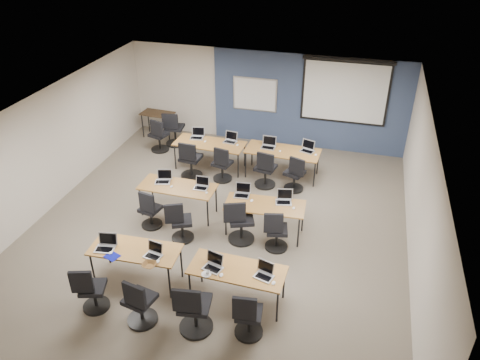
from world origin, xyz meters
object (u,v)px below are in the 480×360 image
(task_chair_1, at_px, (139,305))
(task_chair_10, at_px, (265,172))
(training_table_front_left, at_px, (135,251))
(spare_chair_b, at_px, (159,138))
(laptop_9, at_px, (231,139))
(laptop_0, at_px, (106,245))
(task_chair_3, at_px, (248,318))
(laptop_2, at_px, (213,264))
(task_chair_4, at_px, (150,212))
(whiteboard, at_px, (255,94))
(task_chair_11, at_px, (295,176))
(training_table_mid_right, at_px, (265,207))
(projector_screen, at_px, (345,88))
(laptop_4, at_px, (163,179))
(laptop_11, at_px, (308,148))
(task_chair_9, at_px, (222,167))
(task_chair_8, at_px, (190,162))
(laptop_8, at_px, (197,135))
(utility_table, at_px, (158,116))
(spare_chair_a, at_px, (174,131))
(task_chair_2, at_px, (193,311))
(laptop_5, at_px, (201,185))
(laptop_3, at_px, (264,273))
(training_table_front_right, at_px, (237,272))
(laptop_6, at_px, (242,192))
(training_table_back_left, at_px, (210,145))
(laptop_1, at_px, (154,253))
(task_chair_6, at_px, (240,224))
(training_table_mid_left, at_px, (178,188))
(task_chair_0, at_px, (91,292))
(laptop_10, at_px, (269,145))
(laptop_7, at_px, (284,199))
(task_chair_5, at_px, (180,224))
(task_chair_7, at_px, (276,233))

(task_chair_1, height_order, task_chair_10, task_chair_10)
(training_table_front_left, xyz_separation_m, spare_chair_b, (-1.81, 5.05, -0.27))
(laptop_9, xyz_separation_m, spare_chair_b, (-2.22, 0.31, -0.38))
(laptop_0, bearing_deg, task_chair_3, -21.89)
(laptop_2, bearing_deg, task_chair_4, 155.38)
(training_table_front_left, xyz_separation_m, laptop_9, (0.41, 4.75, 0.11))
(whiteboard, height_order, training_table_front_left, whiteboard)
(task_chair_4, distance_m, task_chair_11, 3.63)
(training_table_mid_right, bearing_deg, projector_screen, 71.05)
(laptop_4, height_order, laptop_11, laptop_11)
(task_chair_9, bearing_deg, task_chair_8, -163.73)
(laptop_8, height_order, task_chair_8, task_chair_8)
(task_chair_1, xyz_separation_m, utility_table, (-2.77, 6.96, 0.25))
(laptop_0, xyz_separation_m, spare_chair_b, (-1.29, 5.16, -0.38))
(laptop_9, height_order, spare_chair_a, spare_chair_a)
(task_chair_2, bearing_deg, spare_chair_b, 110.44)
(laptop_5, bearing_deg, whiteboard, 85.50)
(training_table_mid_right, bearing_deg, laptop_3, -81.34)
(training_table_front_right, relative_size, laptop_8, 4.81)
(laptop_0, distance_m, spare_chair_b, 5.33)
(laptop_4, height_order, laptop_6, laptop_4)
(training_table_back_left, relative_size, laptop_8, 5.33)
(laptop_9, height_order, utility_table, laptop_9)
(training_table_front_right, height_order, laptop_4, laptop_4)
(training_table_back_left, distance_m, laptop_9, 0.57)
(laptop_1, bearing_deg, task_chair_6, 67.82)
(laptop_11, bearing_deg, training_table_front_right, -77.40)
(laptop_0, bearing_deg, training_table_mid_left, 70.32)
(task_chair_0, distance_m, laptop_1, 1.24)
(laptop_3, height_order, laptop_8, laptop_8)
(laptop_4, distance_m, task_chair_10, 2.58)
(laptop_9, xyz_separation_m, laptop_10, (1.04, -0.05, 0.00))
(training_table_front_left, bearing_deg, task_chair_3, -20.38)
(task_chair_8, height_order, spare_chair_b, task_chair_8)
(whiteboard, xyz_separation_m, laptop_3, (1.79, -6.50, -0.66))
(laptop_11, bearing_deg, laptop_7, -74.48)
(laptop_3, bearing_deg, whiteboard, 122.22)
(training_table_mid_right, relative_size, spare_chair_b, 1.68)
(laptop_0, xyz_separation_m, task_chair_2, (1.96, -0.77, -0.36))
(laptop_7, xyz_separation_m, laptop_11, (0.13, 2.48, 0.00))
(task_chair_0, bearing_deg, laptop_4, 73.53)
(laptop_2, bearing_deg, laptop_0, -164.05)
(laptop_1, xyz_separation_m, spare_chair_b, (-2.22, 5.12, -0.38))
(projector_screen, distance_m, task_chair_8, 4.60)
(task_chair_5, bearing_deg, task_chair_7, -17.58)
(laptop_6, height_order, task_chair_6, task_chair_6)
(task_chair_9, bearing_deg, projector_screen, 54.77)
(laptop_4, relative_size, laptop_7, 1.01)
(task_chair_2, xyz_separation_m, laptop_5, (-0.99, 3.22, 0.35))
(laptop_6, bearing_deg, training_table_back_left, 117.08)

